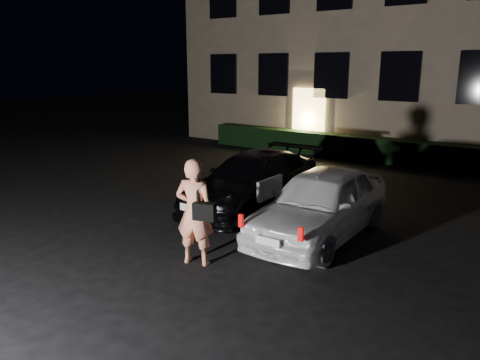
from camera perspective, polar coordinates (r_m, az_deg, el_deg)
The scene contains 5 objects.
ground at distance 8.58m, azimuth -5.97°, elevation -9.60°, with size 80.00×80.00×0.00m, color black.
hedge at distance 17.41m, azimuth 17.78°, elevation 3.36°, with size 15.00×0.70×0.85m, color black.
sedan at distance 11.35m, azimuth 1.57°, elevation -0.13°, with size 2.04×4.66×1.31m.
hatch at distance 9.54m, azimuth 9.79°, elevation -2.80°, with size 1.74×4.15×1.40m.
man at distance 8.10m, azimuth -5.49°, elevation -3.87°, with size 0.87×0.64×1.89m.
Camera 1 is at (5.32, -5.80, 3.41)m, focal length 35.00 mm.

